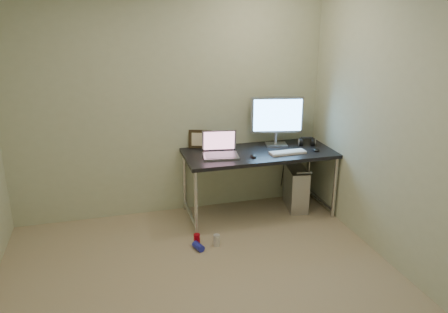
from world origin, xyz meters
TOP-DOWN VIEW (x-y plane):
  - floor at (0.00, 0.00)m, footprint 3.50×3.50m
  - wall_back at (0.00, 1.75)m, footprint 3.50×0.02m
  - wall_right at (1.75, 0.00)m, footprint 0.02×3.50m
  - desk at (0.92, 1.39)m, footprint 1.66×0.73m
  - tower_computer at (1.41, 1.43)m, footprint 0.29×0.50m
  - cable_a at (1.36, 1.70)m, footprint 0.01×0.16m
  - cable_b at (1.45, 1.68)m, footprint 0.02×0.11m
  - can_red at (0.09, 0.86)m, footprint 0.07×0.07m
  - can_white at (0.28, 0.80)m, footprint 0.09×0.09m
  - can_blue at (0.08, 0.76)m, footprint 0.11×0.14m
  - laptop at (0.47, 1.38)m, footprint 0.41×0.36m
  - monitor at (1.19, 1.57)m, footprint 0.60×0.22m
  - keyboard at (1.20, 1.24)m, footprint 0.40×0.15m
  - mouse_right at (1.54, 1.25)m, footprint 0.10×0.13m
  - mouse_left at (0.80, 1.22)m, footprint 0.08×0.11m
  - headphones at (1.54, 1.47)m, footprint 0.21×0.12m
  - picture_frame at (0.32, 1.70)m, footprint 0.27×0.16m
  - webcam at (0.48, 1.67)m, footprint 0.05×0.04m

SIDE VIEW (x-z plane):
  - floor at x=0.00m, z-range 0.00..0.00m
  - can_blue at x=0.08m, z-range 0.00..0.07m
  - can_red at x=0.09m, z-range 0.00..0.12m
  - can_white at x=0.28m, z-range 0.00..0.12m
  - tower_computer at x=1.41m, z-range -0.01..0.50m
  - cable_b at x=1.45m, z-range 0.02..0.74m
  - cable_a at x=1.36m, z-range 0.06..0.74m
  - desk at x=0.92m, z-range 0.30..1.05m
  - keyboard at x=1.20m, z-range 0.75..0.77m
  - mouse_left at x=0.80m, z-range 0.75..0.78m
  - mouse_right at x=1.54m, z-range 0.75..0.79m
  - headphones at x=1.54m, z-range 0.72..0.84m
  - laptop at x=0.47m, z-range 0.68..0.94m
  - webcam at x=0.48m, z-range 0.78..0.91m
  - picture_frame at x=0.32m, z-range 0.75..0.96m
  - monitor at x=1.19m, z-range 0.80..1.36m
  - wall_back at x=0.00m, z-range 0.00..2.50m
  - wall_right at x=1.75m, z-range 0.00..2.50m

